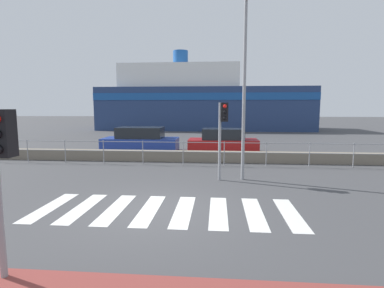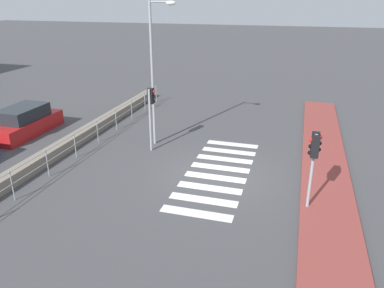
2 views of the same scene
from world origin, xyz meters
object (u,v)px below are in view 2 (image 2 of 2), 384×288
at_px(traffic_light_far, 151,106).
at_px(parked_car_red, 24,122).
at_px(streetlamp, 156,59).
at_px(traffic_light_near, 314,151).

xyz_separation_m(traffic_light_far, parked_car_red, (0.15, 7.00, -1.48)).
relative_size(streetlamp, parked_car_red, 1.58).
bearing_deg(parked_car_red, streetlamp, -85.14).
xyz_separation_m(streetlamp, parked_car_red, (-0.60, 7.04, -3.39)).
distance_m(streetlamp, parked_car_red, 7.83).
distance_m(traffic_light_near, streetlamp, 8.16).
xyz_separation_m(traffic_light_near, streetlamp, (4.13, 6.78, 1.91)).
height_order(traffic_light_far, streetlamp, streetlamp).
height_order(traffic_light_near, traffic_light_far, traffic_light_far).
xyz_separation_m(traffic_light_near, traffic_light_far, (3.38, 6.82, 0.00)).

